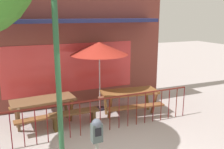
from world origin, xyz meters
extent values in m
cube|color=#482420|center=(0.00, 4.57, 0.00)|extent=(7.09, 0.54, 0.01)
cube|color=brown|center=(0.00, 4.57, 2.79)|extent=(7.09, 0.50, 5.59)
cube|color=#D83838|center=(0.00, 4.31, 1.35)|extent=(4.61, 0.02, 1.70)
cube|color=navy|center=(0.00, 3.96, 2.96)|extent=(6.02, 0.73, 0.12)
cube|color=maroon|center=(0.00, 1.94, 0.95)|extent=(5.95, 0.04, 0.04)
cylinder|color=maroon|center=(-2.13, 1.94, 0.47)|extent=(0.02, 0.02, 0.95)
cylinder|color=maroon|center=(-1.84, 1.94, 0.47)|extent=(0.02, 0.02, 0.95)
cylinder|color=maroon|center=(-1.56, 1.94, 0.47)|extent=(0.02, 0.02, 0.95)
cylinder|color=maroon|center=(-1.28, 1.94, 0.47)|extent=(0.02, 0.02, 0.95)
cylinder|color=maroon|center=(-0.99, 1.94, 0.47)|extent=(0.02, 0.02, 0.95)
cylinder|color=maroon|center=(-0.71, 1.94, 0.47)|extent=(0.02, 0.02, 0.95)
cylinder|color=maroon|center=(-0.43, 1.94, 0.47)|extent=(0.02, 0.02, 0.95)
cylinder|color=maroon|center=(-0.14, 1.94, 0.47)|extent=(0.02, 0.02, 0.95)
cylinder|color=maroon|center=(0.14, 1.94, 0.47)|extent=(0.02, 0.02, 0.95)
cylinder|color=maroon|center=(0.43, 1.94, 0.47)|extent=(0.02, 0.02, 0.95)
cylinder|color=maroon|center=(0.71, 1.94, 0.47)|extent=(0.02, 0.02, 0.95)
cylinder|color=maroon|center=(0.99, 1.94, 0.47)|extent=(0.02, 0.02, 0.95)
cylinder|color=maroon|center=(1.28, 1.94, 0.47)|extent=(0.02, 0.02, 0.95)
cylinder|color=maroon|center=(1.56, 1.94, 0.47)|extent=(0.02, 0.02, 0.95)
cylinder|color=maroon|center=(1.84, 1.94, 0.47)|extent=(0.02, 0.02, 0.95)
cylinder|color=maroon|center=(2.13, 1.94, 0.47)|extent=(0.02, 0.02, 0.95)
cylinder|color=maroon|center=(2.41, 1.94, 0.47)|extent=(0.02, 0.02, 0.95)
cylinder|color=maroon|center=(2.69, 1.94, 0.47)|extent=(0.02, 0.02, 0.95)
cylinder|color=maroon|center=(2.98, 1.94, 0.47)|extent=(0.02, 0.02, 0.95)
cube|color=brown|center=(-1.19, 3.08, 0.74)|extent=(1.85, 0.88, 0.07)
cube|color=brown|center=(-1.15, 2.53, 0.44)|extent=(1.81, 0.39, 0.05)
cube|color=brown|center=(-1.23, 3.63, 0.44)|extent=(1.81, 0.39, 0.05)
cube|color=brown|center=(-1.91, 2.75, 0.37)|extent=(0.09, 0.35, 0.78)
cube|color=brown|center=(-1.95, 3.31, 0.37)|extent=(0.09, 0.35, 0.78)
cube|color=brown|center=(-0.44, 2.85, 0.37)|extent=(0.09, 0.35, 0.78)
cube|color=brown|center=(-0.47, 3.41, 0.37)|extent=(0.09, 0.35, 0.78)
cube|color=brown|center=(1.48, 2.78, 0.74)|extent=(1.88, 0.99, 0.07)
cube|color=brown|center=(1.40, 2.23, 0.44)|extent=(1.82, 0.49, 0.05)
cube|color=brown|center=(1.55, 3.32, 0.44)|extent=(1.82, 0.49, 0.05)
cube|color=brown|center=(0.71, 2.60, 0.37)|extent=(0.12, 0.36, 0.78)
cube|color=brown|center=(0.78, 3.15, 0.37)|extent=(0.12, 0.36, 0.78)
cube|color=brown|center=(2.17, 2.40, 0.37)|extent=(0.12, 0.36, 0.78)
cube|color=brown|center=(2.25, 2.96, 0.37)|extent=(0.12, 0.36, 0.78)
cylinder|color=black|center=(0.74, 3.52, 0.03)|extent=(0.36, 0.36, 0.05)
cylinder|color=#BCAEB4|center=(0.74, 3.52, 1.12)|extent=(0.04, 0.04, 2.25)
cone|color=#B12C20|center=(0.74, 3.52, 2.09)|extent=(1.88, 1.88, 0.41)
cube|color=brown|center=(-0.43, 2.53, 0.45)|extent=(1.40, 0.33, 0.06)
cube|color=#483518|center=(-0.99, 2.53, 0.23)|extent=(0.08, 0.29, 0.45)
cube|color=#533922|center=(0.13, 2.53, 0.23)|extent=(0.08, 0.29, 0.45)
cube|color=#3E4C4A|center=(-0.81, -0.38, 1.24)|extent=(0.18, 0.14, 0.32)
sphere|color=#454B5A|center=(-0.81, -0.38, 1.40)|extent=(0.17, 0.17, 0.17)
cube|color=black|center=(-0.81, -0.45, 1.27)|extent=(0.11, 0.01, 0.14)
cylinder|color=#235230|center=(-1.27, 0.31, 1.71)|extent=(0.10, 0.10, 3.43)
camera|label=1|loc=(-2.11, -3.97, 3.15)|focal=39.91mm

